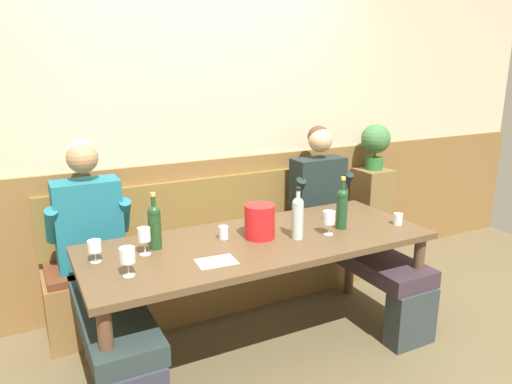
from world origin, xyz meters
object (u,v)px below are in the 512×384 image
dining_table (259,252)px  wine_glass_mid_right (329,219)px  wine_glass_near_bucket (127,257)px  water_tumbler_left (224,233)px  ice_bucket (260,221)px  wine_glass_center_front (144,236)px  wall_bench (217,267)px  wine_bottle_green_tall (298,216)px  water_tumbler_center (398,219)px  wine_bottle_amber_mid (342,207)px  potted_plant (376,142)px  wine_glass_center_rear (95,247)px  person_left_seat (100,263)px  person_center_right_seat (344,223)px  wine_bottle_clear_water (155,225)px

dining_table → wine_glass_mid_right: bearing=-15.9°
wine_glass_near_bucket → water_tumbler_left: wine_glass_near_bucket is taller
ice_bucket → wine_glass_mid_right: size_ratio=1.37×
wine_glass_center_front → wine_glass_mid_right: (1.10, -0.21, -0.01)m
wall_bench → wine_glass_near_bucket: wall_bench is taller
wall_bench → wine_bottle_green_tall: 1.01m
wine_glass_mid_right → water_tumbler_center: size_ratio=1.97×
wall_bench → dining_table: (0.00, -0.69, 0.38)m
wine_bottle_amber_mid → water_tumbler_left: size_ratio=4.31×
dining_table → ice_bucket: bearing=59.5°
water_tumbler_center → potted_plant: (0.57, 0.91, 0.34)m
wine_glass_center_rear → water_tumbler_center: bearing=-8.6°
person_left_seat → wine_glass_near_bucket: 0.54m
dining_table → person_left_seat: size_ratio=1.60×
person_center_right_seat → water_tumbler_left: person_center_right_seat is taller
wine_bottle_clear_water → water_tumbler_center: size_ratio=4.34×
wine_glass_center_rear → dining_table: bearing=-6.3°
water_tumbler_left → person_center_right_seat: bearing=10.8°
wine_glass_center_rear → wine_bottle_clear_water: bearing=7.5°
wine_glass_center_front → wine_glass_mid_right: wine_glass_center_front is taller
ice_bucket → dining_table: bearing=-120.5°
wine_glass_center_rear → water_tumbler_center: 1.90m
wine_bottle_amber_mid → potted_plant: bearing=39.9°
ice_bucket → potted_plant: 1.67m
wine_bottle_amber_mid → wine_bottle_green_tall: bearing=-175.7°
ice_bucket → potted_plant: (1.49, 0.70, 0.28)m
wall_bench → wine_glass_center_front: size_ratio=15.46×
wine_glass_center_rear → wall_bench: bearing=32.0°
person_left_seat → dining_table: bearing=-20.8°
wine_glass_center_front → water_tumbler_left: bearing=2.8°
wall_bench → person_left_seat: bearing=-158.3°
wine_bottle_green_tall → potted_plant: (1.30, 0.82, 0.24)m
wine_glass_center_front → wall_bench: bearing=41.8°
wall_bench → person_center_right_seat: 1.02m
wine_bottle_green_tall → potted_plant: bearing=32.2°
wine_bottle_clear_water → water_tumbler_center: bearing=-12.0°
wall_bench → water_tumbler_left: 0.79m
ice_bucket → wine_glass_center_rear: ice_bucket is taller
wall_bench → person_center_right_seat: bearing=-22.9°
person_center_right_seat → wine_glass_mid_right: size_ratio=8.64×
wall_bench → wine_bottle_clear_water: wine_bottle_clear_water is taller
wall_bench → dining_table: 0.79m
person_left_seat → wine_bottle_clear_water: (0.29, -0.19, 0.25)m
wine_bottle_green_tall → wine_glass_near_bucket: wine_bottle_green_tall is taller
wine_bottle_green_tall → ice_bucket: bearing=148.6°
person_center_right_seat → wine_bottle_green_tall: size_ratio=4.04×
dining_table → person_center_right_seat: bearing=19.5°
wine_glass_center_front → water_tumbler_left: size_ratio=1.97×
wine_glass_near_bucket → dining_table: bearing=10.5°
person_left_seat → potted_plant: bearing=9.2°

